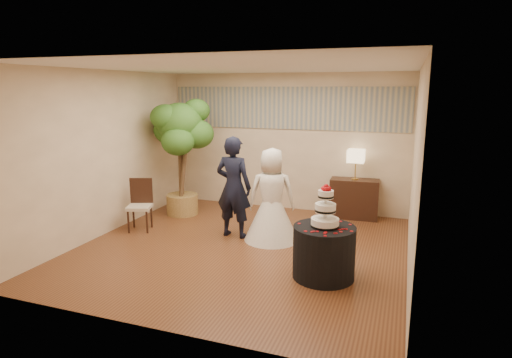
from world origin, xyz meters
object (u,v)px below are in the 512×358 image
at_px(groom, 234,187).
at_px(console, 354,199).
at_px(side_chair, 139,205).
at_px(bride, 272,195).
at_px(wedding_cake, 326,206).
at_px(table_lamp, 356,165).
at_px(ficus_tree, 181,157).
at_px(cake_table, 324,252).

bearing_deg(groom, console, -131.77).
relative_size(groom, side_chair, 1.88).
distance_m(bride, wedding_cake, 1.61).
bearing_deg(table_lamp, ficus_tree, -164.71).
height_order(bride, side_chair, bride).
xyz_separation_m(table_lamp, side_chair, (-3.50, -2.05, -0.60)).
relative_size(groom, console, 1.87).
distance_m(bride, cake_table, 1.65).
distance_m(groom, wedding_cake, 2.09).
distance_m(console, ficus_tree, 3.50).
relative_size(console, side_chair, 1.01).
xyz_separation_m(groom, ficus_tree, (-1.49, 0.88, 0.31)).
relative_size(console, ficus_tree, 0.39).
height_order(groom, ficus_tree, ficus_tree).
bearing_deg(cake_table, bride, 133.56).
relative_size(console, table_lamp, 1.59).
bearing_deg(side_chair, table_lamp, 10.98).
xyz_separation_m(wedding_cake, table_lamp, (0.04, 2.89, 0.06)).
bearing_deg(wedding_cake, ficus_tree, 148.50).
distance_m(table_lamp, side_chair, 4.10).
xyz_separation_m(ficus_tree, side_chair, (-0.21, -1.15, -0.71)).
bearing_deg(ficus_tree, wedding_cake, -31.50).
bearing_deg(side_chair, bride, -11.78).
height_order(ficus_tree, side_chair, ficus_tree).
height_order(bride, cake_table, bride).
xyz_separation_m(table_lamp, ficus_tree, (-3.29, -0.90, 0.11)).
xyz_separation_m(bride, console, (1.14, 1.74, -0.39)).
bearing_deg(console, ficus_tree, -168.19).
relative_size(bride, side_chair, 1.70).
bearing_deg(cake_table, table_lamp, 89.18).
xyz_separation_m(cake_table, wedding_cake, (0.00, 0.00, 0.64)).
bearing_deg(console, cake_table, -94.30).
height_order(cake_table, ficus_tree, ficus_tree).
relative_size(groom, cake_table, 2.09).
relative_size(wedding_cake, console, 0.62).
xyz_separation_m(bride, table_lamp, (1.14, 1.74, 0.28)).
height_order(wedding_cake, ficus_tree, ficus_tree).
xyz_separation_m(bride, side_chair, (-2.36, -0.32, -0.32)).
xyz_separation_m(groom, cake_table, (1.76, -1.11, -0.51)).
distance_m(bride, side_chair, 2.40).
bearing_deg(wedding_cake, bride, 133.56).
distance_m(ficus_tree, side_chair, 1.37).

